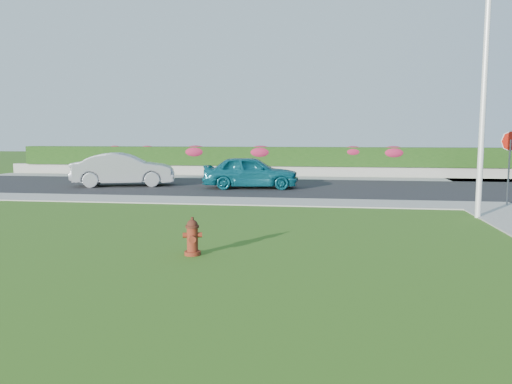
% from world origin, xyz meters
% --- Properties ---
extents(ground, '(120.00, 120.00, 0.00)m').
position_xyz_m(ground, '(0.00, 0.00, 0.00)').
color(ground, black).
rests_on(ground, ground).
extents(street_far, '(26.00, 8.00, 0.04)m').
position_xyz_m(street_far, '(-5.00, 14.00, 0.02)').
color(street_far, black).
rests_on(street_far, ground).
extents(sidewalk_far, '(24.00, 2.00, 0.04)m').
position_xyz_m(sidewalk_far, '(-6.00, 9.00, 0.02)').
color(sidewalk_far, gray).
rests_on(sidewalk_far, ground).
extents(curb_corner, '(2.00, 2.00, 0.04)m').
position_xyz_m(curb_corner, '(7.00, 9.00, 0.02)').
color(curb_corner, gray).
rests_on(curb_corner, ground).
extents(sidewalk_beyond, '(34.00, 2.00, 0.04)m').
position_xyz_m(sidewalk_beyond, '(-1.00, 19.00, 0.02)').
color(sidewalk_beyond, gray).
rests_on(sidewalk_beyond, ground).
extents(retaining_wall, '(34.00, 0.40, 0.60)m').
position_xyz_m(retaining_wall, '(-1.00, 20.50, 0.30)').
color(retaining_wall, gray).
rests_on(retaining_wall, ground).
extents(hedge, '(32.00, 0.90, 1.10)m').
position_xyz_m(hedge, '(-1.00, 20.60, 1.15)').
color(hedge, black).
rests_on(hedge, retaining_wall).
extents(fire_hydrant, '(0.40, 0.38, 0.77)m').
position_xyz_m(fire_hydrant, '(-0.97, 0.94, 0.36)').
color(fire_hydrant, '#541B0D').
rests_on(fire_hydrant, ground).
extents(sedan_teal, '(4.38, 2.15, 1.44)m').
position_xyz_m(sedan_teal, '(-1.73, 13.28, 0.76)').
color(sedan_teal, '#0D5868').
rests_on(sedan_teal, street_far).
extents(sedan_silver, '(4.89, 2.84, 1.52)m').
position_xyz_m(sedan_silver, '(-7.72, 13.42, 0.80)').
color(sedan_silver, '#9A9EA1').
rests_on(sedan_silver, street_far).
extents(utility_pole, '(0.16, 0.16, 6.77)m').
position_xyz_m(utility_pole, '(6.02, 6.56, 3.39)').
color(utility_pole, silver).
rests_on(utility_pole, ground).
extents(stop_sign, '(0.67, 0.21, 2.54)m').
position_xyz_m(stop_sign, '(7.73, 9.29, 1.88)').
color(stop_sign, slate).
rests_on(stop_sign, ground).
extents(flower_clump_a, '(1.01, 0.65, 0.50)m').
position_xyz_m(flower_clump_a, '(-11.28, 20.50, 1.50)').
color(flower_clump_a, '#B01E44').
rests_on(flower_clump_a, hedge).
extents(flower_clump_b, '(1.07, 0.69, 0.53)m').
position_xyz_m(flower_clump_b, '(-9.22, 20.50, 1.49)').
color(flower_clump_b, '#B01E44').
rests_on(flower_clump_b, hedge).
extents(flower_clump_c, '(1.53, 0.98, 0.76)m').
position_xyz_m(flower_clump_c, '(-6.20, 20.50, 1.40)').
color(flower_clump_c, '#B01E44').
rests_on(flower_clump_c, hedge).
extents(flower_clump_d, '(1.53, 0.99, 0.77)m').
position_xyz_m(flower_clump_d, '(-2.27, 20.50, 1.40)').
color(flower_clump_d, '#B01E44').
rests_on(flower_clump_d, hedge).
extents(flower_clump_e, '(1.30, 0.83, 0.65)m').
position_xyz_m(flower_clump_e, '(3.06, 20.50, 1.44)').
color(flower_clump_e, '#B01E44').
rests_on(flower_clump_e, hedge).
extents(flower_clump_f, '(1.49, 0.96, 0.75)m').
position_xyz_m(flower_clump_f, '(5.31, 20.50, 1.40)').
color(flower_clump_f, '#B01E44').
rests_on(flower_clump_f, hedge).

